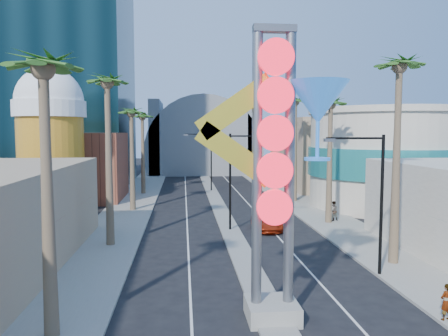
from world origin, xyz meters
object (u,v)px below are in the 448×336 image
neon_sign (293,152)px  pedestrian_a (446,302)px  red_pickup (267,222)px  pedestrian_b (333,211)px

neon_sign → pedestrian_a: size_ratio=7.94×
red_pickup → pedestrian_b: (6.57, 2.47, 0.37)m
red_pickup → pedestrian_a: (4.22, -18.25, 0.28)m
red_pickup → pedestrian_a: size_ratio=3.02×
neon_sign → pedestrian_b: 22.45m
red_pickup → pedestrian_a: pedestrian_a is taller
neon_sign → pedestrian_b: size_ratio=7.12×
neon_sign → red_pickup: 18.58m
red_pickup → pedestrian_a: 18.74m
pedestrian_a → pedestrian_b: (2.35, 20.72, 0.09)m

